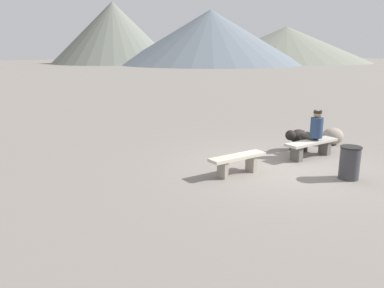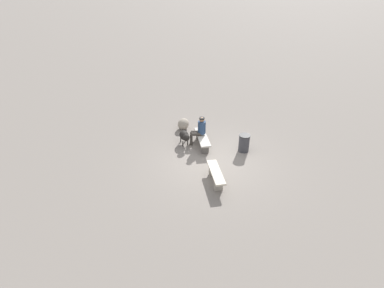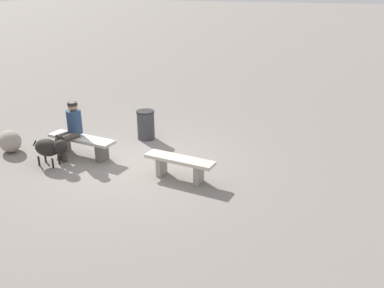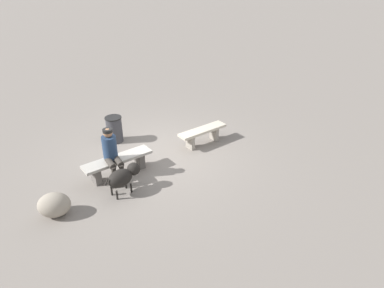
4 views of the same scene
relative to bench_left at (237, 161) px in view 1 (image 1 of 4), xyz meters
name	(u,v)px [view 1 (image 1 of 4)]	position (x,y,z in m)	size (l,w,h in m)	color
ground	(286,168)	(1.43, -0.21, -0.38)	(210.00, 210.00, 0.06)	gray
bench_left	(237,161)	(0.00, 0.00, 0.00)	(1.52, 0.39, 0.48)	gray
bench_right	(311,146)	(2.66, 0.03, -0.01)	(1.74, 0.45, 0.47)	#605B56
seated_person	(314,129)	(2.83, 0.13, 0.41)	(0.39, 0.69, 1.31)	navy
dog	(296,136)	(2.88, 0.79, 0.09)	(0.91, 0.47, 0.65)	black
trash_bin	(350,163)	(1.97, -1.65, 0.04)	(0.48, 0.48, 0.77)	#38383D
boulder	(333,136)	(4.40, 0.66, -0.08)	(0.51, 0.67, 0.54)	gray
distant_peak_0	(113,33)	(24.60, 69.20, 5.66)	(25.05, 25.05, 12.02)	slate
distant_peak_1	(210,37)	(38.08, 54.45, 4.67)	(34.62, 34.62, 10.04)	slate
distant_peak_2	(286,44)	(58.59, 54.69, 3.45)	(36.04, 36.04, 7.59)	gray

